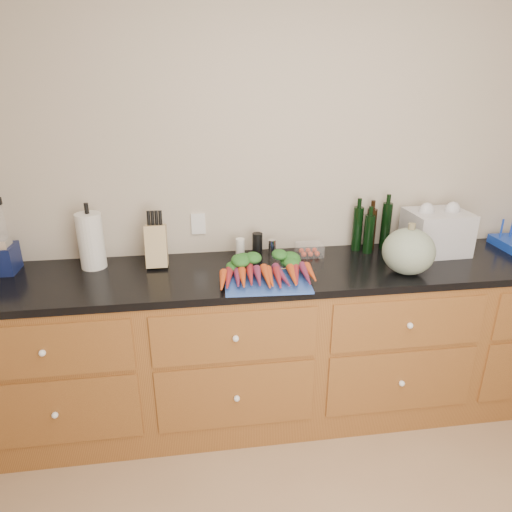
{
  "coord_description": "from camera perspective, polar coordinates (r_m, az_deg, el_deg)",
  "views": [
    {
      "loc": [
        -0.62,
        -0.93,
        1.92
      ],
      "look_at": [
        -0.32,
        1.2,
        1.06
      ],
      "focal_mm": 32.0,
      "sensor_mm": 36.0,
      "label": 1
    }
  ],
  "objects": [
    {
      "name": "wall_back",
      "position": [
        2.7,
        5.52,
        8.4
      ],
      "size": [
        4.1,
        0.05,
        2.6
      ],
      "primitive_type": "cube",
      "color": "#BEB09D",
      "rests_on": "ground"
    },
    {
      "name": "cabinets",
      "position": [
        2.74,
        6.45,
        -10.82
      ],
      "size": [
        3.6,
        0.64,
        0.9
      ],
      "color": "brown",
      "rests_on": "ground"
    },
    {
      "name": "countertop",
      "position": [
        2.52,
        6.88,
        -1.75
      ],
      "size": [
        3.64,
        0.62,
        0.04
      ],
      "primitive_type": "cube",
      "color": "black",
      "rests_on": "cabinets"
    },
    {
      "name": "cutting_board",
      "position": [
        2.32,
        1.35,
        -3.11
      ],
      "size": [
        0.44,
        0.34,
        0.01
      ],
      "primitive_type": "cube",
      "rotation": [
        0.0,
        0.0,
        -0.05
      ],
      "color": "#2B50B0",
      "rests_on": "countertop"
    },
    {
      "name": "carrots",
      "position": [
        2.34,
        1.21,
        -2.01
      ],
      "size": [
        0.49,
        0.34,
        0.07
      ],
      "color": "#C64417",
      "rests_on": "cutting_board"
    },
    {
      "name": "squash",
      "position": [
        2.51,
        18.53,
        0.55
      ],
      "size": [
        0.27,
        0.27,
        0.24
      ],
      "primitive_type": "ellipsoid",
      "color": "slate",
      "rests_on": "countertop"
    },
    {
      "name": "paper_towel",
      "position": [
        2.59,
        -19.93,
        1.79
      ],
      "size": [
        0.13,
        0.13,
        0.3
      ],
      "primitive_type": "cylinder",
      "color": "silver",
      "rests_on": "countertop"
    },
    {
      "name": "knife_block",
      "position": [
        2.54,
        -12.34,
        1.26
      ],
      "size": [
        0.11,
        0.11,
        0.23
      ],
      "primitive_type": "cube",
      "color": "tan",
      "rests_on": "countertop"
    },
    {
      "name": "grinder_salt",
      "position": [
        2.6,
        -2.0,
        0.94
      ],
      "size": [
        0.05,
        0.05,
        0.12
      ],
      "primitive_type": "cylinder",
      "color": "silver",
      "rests_on": "countertop"
    },
    {
      "name": "grinder_pepper",
      "position": [
        2.6,
        0.18,
        1.34
      ],
      "size": [
        0.06,
        0.06,
        0.14
      ],
      "primitive_type": "cylinder",
      "color": "black",
      "rests_on": "countertop"
    },
    {
      "name": "canister_chrome",
      "position": [
        2.62,
        2.02,
        0.99
      ],
      "size": [
        0.04,
        0.04,
        0.1
      ],
      "primitive_type": "cylinder",
      "color": "white",
      "rests_on": "countertop"
    },
    {
      "name": "tomato_box",
      "position": [
        2.66,
        6.69,
        0.8
      ],
      "size": [
        0.15,
        0.12,
        0.07
      ],
      "primitive_type": "cube",
      "color": "white",
      "rests_on": "countertop"
    },
    {
      "name": "bottles",
      "position": [
        2.79,
        14.18,
        3.26
      ],
      "size": [
        0.23,
        0.12,
        0.28
      ],
      "color": "black",
      "rests_on": "countertop"
    },
    {
      "name": "grocery_bag",
      "position": [
        2.87,
        21.6,
        2.8
      ],
      "size": [
        0.35,
        0.28,
        0.25
      ],
      "primitive_type": null,
      "rotation": [
        0.0,
        0.0,
        0.04
      ],
      "color": "silver",
      "rests_on": "countertop"
    }
  ]
}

